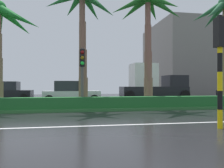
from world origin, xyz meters
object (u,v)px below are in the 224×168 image
at_px(car_in_traffic_third, 71,93).
at_px(palm_tree_centre, 82,13).
at_px(palm_tree_centre_right, 148,16).
at_px(box_truck_lead, 153,84).
at_px(traffic_signal_median_right, 82,67).
at_px(car_in_traffic_second, 6,92).
at_px(traffic_signal_foreground, 219,51).

bearing_deg(car_in_traffic_third, palm_tree_centre, -80.03).
relative_size(palm_tree_centre_right, car_in_traffic_third, 1.73).
bearing_deg(box_truck_lead, traffic_signal_median_right, -130.46).
xyz_separation_m(palm_tree_centre_right, car_in_traffic_third, (-4.88, 3.81, -5.05)).
bearing_deg(car_in_traffic_second, palm_tree_centre_right, -33.44).
bearing_deg(traffic_signal_foreground, palm_tree_centre_right, -90.60).
bearing_deg(car_in_traffic_third, traffic_signal_foreground, -66.80).
xyz_separation_m(palm_tree_centre_right, box_truck_lead, (2.92, 7.02, -4.33)).
distance_m(palm_tree_centre_right, car_in_traffic_third, 7.99).
bearing_deg(box_truck_lead, car_in_traffic_third, -157.64).
bearing_deg(car_in_traffic_second, palm_tree_centre, -47.94).
height_order(car_in_traffic_second, car_in_traffic_third, same).
height_order(palm_tree_centre_right, car_in_traffic_third, palm_tree_centre_right).
relative_size(traffic_signal_foreground, box_truck_lead, 0.57).
relative_size(car_in_traffic_second, box_truck_lead, 0.67).
xyz_separation_m(palm_tree_centre, car_in_traffic_third, (-0.68, 3.88, -4.99)).
bearing_deg(palm_tree_centre, car_in_traffic_third, 99.97).
bearing_deg(traffic_signal_median_right, palm_tree_centre_right, 18.20).
height_order(palm_tree_centre, car_in_traffic_second, palm_tree_centre).
bearing_deg(palm_tree_centre_right, box_truck_lead, 67.42).
xyz_separation_m(palm_tree_centre, traffic_signal_median_right, (-0.07, -1.34, -3.38)).
distance_m(traffic_signal_foreground, car_in_traffic_third, 12.30).
distance_m(traffic_signal_median_right, car_in_traffic_third, 5.49).
xyz_separation_m(traffic_signal_foreground, car_in_traffic_third, (-4.80, 11.20, -1.70)).
bearing_deg(palm_tree_centre_right, traffic_signal_median_right, -161.80).
xyz_separation_m(car_in_traffic_second, car_in_traffic_third, (5.66, -3.15, 0.00)).
distance_m(car_in_traffic_second, box_truck_lead, 13.47).
height_order(palm_tree_centre_right, traffic_signal_foreground, palm_tree_centre_right).
xyz_separation_m(car_in_traffic_second, box_truck_lead, (13.45, 0.06, 0.72)).
relative_size(traffic_signal_median_right, car_in_traffic_third, 0.77).
bearing_deg(box_truck_lead, palm_tree_centre, -135.12).
height_order(traffic_signal_median_right, box_truck_lead, box_truck_lead).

